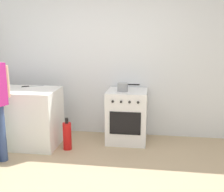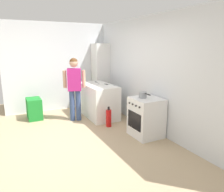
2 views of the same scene
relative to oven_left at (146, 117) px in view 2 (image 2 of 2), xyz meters
The scene contains 13 objects.
ground_plane 1.67m from the oven_left, 102.51° to the right, with size 8.00×8.00×0.00m, color tan.
back_wall 1.01m from the oven_left, 133.25° to the left, with size 6.00×0.10×2.60m, color silver.
side_wall_left 3.29m from the oven_left, 158.23° to the right, with size 0.10×3.10×2.60m, color silver.
counter_unit 1.74m from the oven_left, 167.46° to the right, with size 1.30×0.70×0.90m, color white.
oven_left is the anchor object (origin of this frame).
pot 0.50m from the oven_left, 136.18° to the right, with size 0.35×0.17×0.13m.
knife_carving 2.10m from the oven_left, behind, with size 0.33×0.05×0.01m.
knife_bread 1.62m from the oven_left, behind, with size 0.33×0.18×0.01m.
person 2.06m from the oven_left, 147.87° to the right, with size 0.30×0.54×1.63m.
fire_extinguisher 1.01m from the oven_left, 151.22° to the right, with size 0.13×0.13×0.50m.
recycling_crate_lower 3.06m from the oven_left, 138.79° to the right, with size 0.52×0.36×0.28m, color #1E842D.
recycling_crate_upper 3.05m from the oven_left, 138.79° to the right, with size 0.52×0.36×0.28m, color #1E842D.
larder_cabinet 2.71m from the oven_left, behind, with size 0.48×0.44×2.00m, color white.
Camera 2 is at (4.02, -1.10, 1.95)m, focal length 35.00 mm.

